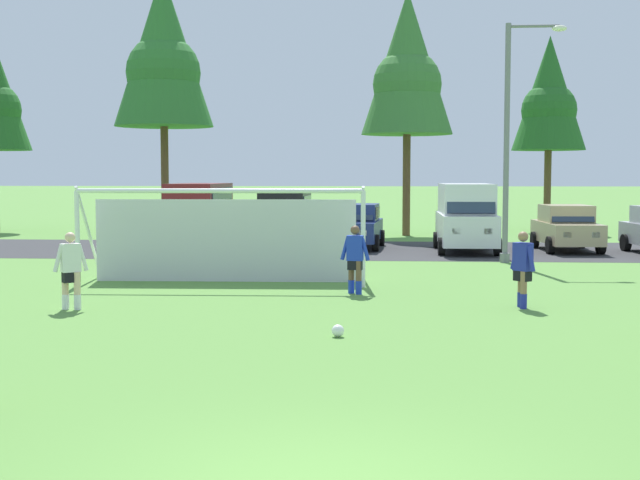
{
  "coord_description": "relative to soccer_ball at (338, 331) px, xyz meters",
  "views": [
    {
      "loc": [
        0.57,
        -7.46,
        2.83
      ],
      "look_at": [
        -0.67,
        9.42,
        1.55
      ],
      "focal_mm": 48.05,
      "sensor_mm": 36.0,
      "label": 1
    }
  ],
  "objects": [
    {
      "name": "parking_lot_strip",
      "position": [
        0.2,
        17.61,
        -0.11
      ],
      "size": [
        52.0,
        8.4,
        0.01
      ],
      "primitive_type": "cube",
      "color": "#333335",
      "rests_on": "ground"
    },
    {
      "name": "tree_center_back",
      "position": [
        1.89,
        25.56,
        7.71
      ],
      "size": [
        4.27,
        4.27,
        11.38
      ],
      "color": "brown",
      "rests_on": "ground"
    },
    {
      "name": "player_defender_far",
      "position": [
        -5.78,
        2.67,
        0.71
      ],
      "size": [
        0.68,
        0.46,
        1.64
      ],
      "color": "beige",
      "rests_on": "ground"
    },
    {
      "name": "soccer_goal",
      "position": [
        -3.4,
        7.41,
        1.18
      ],
      "size": [
        7.47,
        2.16,
        2.57
      ],
      "color": "white",
      "rests_on": "ground"
    },
    {
      "name": "ground_plane",
      "position": [
        0.2,
        7.63,
        -0.11
      ],
      "size": [
        400.0,
        400.0,
        0.0
      ],
      "primitive_type": "plane",
      "color": "#598C3D"
    },
    {
      "name": "soccer_ball",
      "position": [
        0.0,
        0.0,
        0.0
      ],
      "size": [
        0.22,
        0.22,
        0.22
      ],
      "color": "white",
      "rests_on": "ground"
    },
    {
      "name": "parked_car_slot_far_left",
      "position": [
        -6.32,
        17.77,
        1.23
      ],
      "size": [
        2.29,
        4.85,
        2.52
      ],
      "color": "maroon",
      "rests_on": "ground"
    },
    {
      "name": "tree_mid_right",
      "position": [
        9.16,
        29.58,
        6.66
      ],
      "size": [
        3.7,
        3.7,
        9.86
      ],
      "color": "brown",
      "rests_on": "ground"
    },
    {
      "name": "parked_car_slot_center_left",
      "position": [
        -0.27,
        18.34,
        0.77
      ],
      "size": [
        2.28,
        4.33,
        1.72
      ],
      "color": "navy",
      "rests_on": "ground"
    },
    {
      "name": "player_midfield_center",
      "position": [
        3.76,
        3.59,
        0.71
      ],
      "size": [
        0.48,
        0.66,
        1.64
      ],
      "color": "#936B4C",
      "rests_on": "ground"
    },
    {
      "name": "street_lamp",
      "position": [
        4.93,
        13.28,
        3.87
      ],
      "size": [
        2.0,
        0.32,
        7.68
      ],
      "color": "slate",
      "rests_on": "ground"
    },
    {
      "name": "parked_car_slot_left",
      "position": [
        -3.07,
        18.62,
        1.0
      ],
      "size": [
        2.21,
        4.64,
        2.16
      ],
      "color": "black",
      "rests_on": "ground"
    },
    {
      "name": "tree_mid_left",
      "position": [
        -9.43,
        24.75,
        8.32
      ],
      "size": [
        4.6,
        4.6,
        12.26
      ],
      "color": "brown",
      "rests_on": "ground"
    },
    {
      "name": "parked_car_slot_center",
      "position": [
        3.86,
        17.13,
        1.23
      ],
      "size": [
        2.22,
        4.81,
        2.52
      ],
      "color": "silver",
      "rests_on": "ground"
    },
    {
      "name": "parked_car_slot_center_right",
      "position": [
        7.65,
        17.73,
        0.77
      ],
      "size": [
        2.16,
        4.27,
        1.72
      ],
      "color": "tan",
      "rests_on": "ground"
    },
    {
      "name": "player_striker_near",
      "position": [
        0.12,
        5.51,
        0.71
      ],
      "size": [
        0.72,
        0.31,
        1.64
      ],
      "color": "brown",
      "rests_on": "ground"
    }
  ]
}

